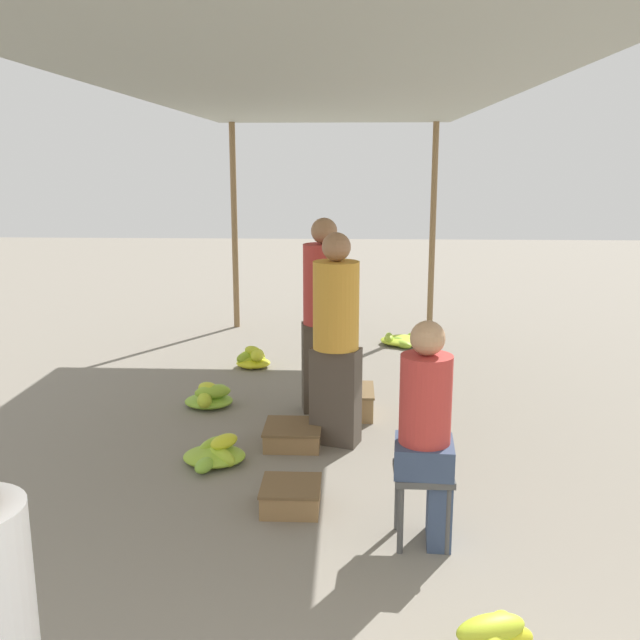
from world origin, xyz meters
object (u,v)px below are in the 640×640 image
object	(u,v)px
crate_near	(291,496)
shopper_walking_far	(324,313)
crate_far	(345,401)
stool	(423,485)
banana_pile_left_2	(253,359)
banana_pile_left_1	(216,454)
vendor_seated	(428,429)
banana_pile_right_1	(403,340)
shopper_walking_mid	(336,337)
banana_pile_left_0	(209,395)
crate_mid	(293,435)

from	to	relation	value
crate_near	shopper_walking_far	distance (m)	2.09
crate_far	stool	bearing A→B (deg)	-77.71
stool	shopper_walking_far	size ratio (longest dim) A/B	0.26
banana_pile_left_2	shopper_walking_far	bearing A→B (deg)	-58.27
banana_pile_left_1	shopper_walking_far	distance (m)	1.66
vendor_seated	banana_pile_left_2	xyz separation A→B (m)	(-1.54, 3.66, -0.62)
banana_pile_right_1	banana_pile_left_2	bearing A→B (deg)	-148.17
vendor_seated	crate_far	bearing A→B (deg)	102.81
banana_pile_left_2	shopper_walking_mid	size ratio (longest dim) A/B	0.24
banana_pile_left_2	crate_near	world-z (taller)	banana_pile_left_2
banana_pile_left_0	crate_far	distance (m)	1.27
banana_pile_left_1	crate_near	size ratio (longest dim) A/B	1.65
stool	banana_pile_right_1	world-z (taller)	stool
crate_mid	shopper_walking_far	bearing A→B (deg)	75.54
banana_pile_right_1	crate_mid	distance (m)	3.47
stool	crate_mid	distance (m)	1.73
vendor_seated	crate_mid	size ratio (longest dim) A/B	2.97
banana_pile_right_1	crate_mid	bearing A→B (deg)	-108.64
banana_pile_left_0	crate_far	bearing A→B (deg)	-6.19
crate_far	banana_pile_left_0	bearing A→B (deg)	173.81
stool	banana_pile_left_2	distance (m)	3.98
shopper_walking_far	crate_near	bearing A→B (deg)	-94.19
banana_pile_left_1	crate_mid	xyz separation A→B (m)	(0.56, 0.37, 0.01)
stool	crate_mid	world-z (taller)	stool
banana_pile_left_1	banana_pile_right_1	bearing A→B (deg)	65.52
crate_mid	banana_pile_left_0	bearing A→B (deg)	134.26
stool	banana_pile_right_1	xyz separation A→B (m)	(0.22, 4.74, -0.31)
banana_pile_left_1	crate_near	distance (m)	0.95
shopper_walking_mid	shopper_walking_far	distance (m)	0.79
banana_pile_left_2	crate_mid	distance (m)	2.29
crate_mid	crate_far	bearing A→B (deg)	60.88
stool	shopper_walking_mid	distance (m)	1.70
banana_pile_left_2	banana_pile_left_0	bearing A→B (deg)	-99.40
banana_pile_left_1	banana_pile_right_1	world-z (taller)	banana_pile_left_1
banana_pile_left_1	banana_pile_right_1	xyz separation A→B (m)	(1.66, 3.65, -0.01)
banana_pile_right_1	stool	bearing A→B (deg)	-92.64
crate_mid	crate_far	xyz separation A→B (m)	(0.41, 0.74, 0.04)
banana_pile_left_1	crate_near	world-z (taller)	banana_pile_left_1
banana_pile_left_2	shopper_walking_far	world-z (taller)	shopper_walking_far
banana_pile_right_1	banana_pile_left_0	bearing A→B (deg)	-129.12
banana_pile_left_1	banana_pile_left_2	size ratio (longest dim) A/B	1.59
banana_pile_left_0	banana_pile_right_1	distance (m)	3.11
banana_pile_right_1	crate_near	size ratio (longest dim) A/B	1.70
banana_pile_right_1	shopper_walking_far	world-z (taller)	shopper_walking_far
vendor_seated	banana_pile_right_1	distance (m)	4.79
banana_pile_left_0	shopper_walking_mid	distance (m)	1.64
crate_far	shopper_walking_far	xyz separation A→B (m)	(-0.20, 0.10, 0.79)
stool	crate_far	size ratio (longest dim) A/B	0.88
crate_far	banana_pile_left_2	bearing A→B (deg)	125.39
banana_pile_left_2	crate_near	distance (m)	3.36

